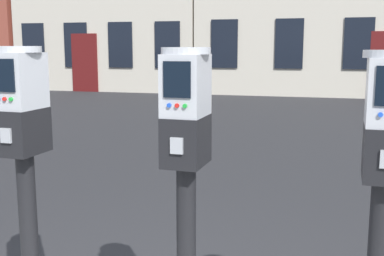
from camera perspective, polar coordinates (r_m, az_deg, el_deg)
The scene contains 2 objects.
parking_meter_near_kerb at distance 2.52m, azimuth -19.22°, elevation -1.42°, with size 0.22×0.26×1.48m.
parking_meter_twin_adjacent at distance 2.16m, azimuth -0.70°, elevation -2.70°, with size 0.22×0.26×1.47m.
Camera 1 is at (0.93, -2.22, 1.61)m, focal length 45.33 mm.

